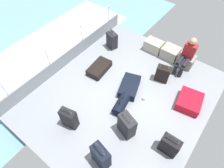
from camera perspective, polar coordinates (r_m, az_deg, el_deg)
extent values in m
cube|color=gray|center=(5.51, 3.50, -3.31)|extent=(4.40, 5.20, 0.06)
cube|color=gray|center=(6.32, -12.78, 7.99)|extent=(0.06, 5.20, 0.45)
cylinder|color=silver|center=(5.55, -28.59, -2.54)|extent=(0.04, 0.04, 1.00)
cylinder|color=silver|center=(5.87, -18.04, 6.04)|extent=(0.04, 0.04, 1.00)
cylinder|color=silver|center=(6.48, -8.78, 13.21)|extent=(0.04, 0.04, 1.00)
cylinder|color=silver|center=(7.30, -0.98, 18.73)|extent=(0.04, 0.04, 1.00)
cylinder|color=silver|center=(5.83, -14.14, 13.48)|extent=(0.04, 4.16, 0.04)
cube|color=white|center=(7.62, -19.56, 9.15)|extent=(2.40, 7.28, 0.01)
cube|color=#9E9989|center=(6.76, 12.21, 11.03)|extent=(0.58, 0.40, 0.37)
torus|color=tan|center=(6.80, 10.11, 12.58)|extent=(0.02, 0.12, 0.12)
torus|color=tan|center=(6.63, 14.56, 10.40)|extent=(0.02, 0.12, 0.12)
cube|color=gray|center=(6.63, 16.88, 8.89)|extent=(0.53, 0.46, 0.38)
torus|color=tan|center=(6.64, 14.93, 10.44)|extent=(0.02, 0.12, 0.12)
torus|color=tan|center=(6.53, 19.17, 8.27)|extent=(0.02, 0.12, 0.12)
cube|color=gray|center=(6.51, 21.00, 6.54)|extent=(0.50, 0.39, 0.38)
torus|color=tan|center=(6.50, 19.17, 8.08)|extent=(0.02, 0.12, 0.12)
torus|color=tan|center=(6.43, 23.22, 5.94)|extent=(0.02, 0.12, 0.12)
cube|color=maroon|center=(6.20, 21.95, 9.09)|extent=(0.34, 0.20, 0.48)
sphere|color=tan|center=(5.98, 22.99, 11.59)|extent=(0.20, 0.20, 0.20)
cylinder|color=black|center=(6.09, 21.06, 5.89)|extent=(0.12, 0.40, 0.12)
cylinder|color=black|center=(6.10, 19.71, 3.35)|extent=(0.11, 0.11, 0.38)
cylinder|color=black|center=(6.11, 19.57, 6.68)|extent=(0.12, 0.40, 0.12)
cylinder|color=black|center=(6.13, 18.23, 4.14)|extent=(0.11, 0.11, 0.38)
cube|color=black|center=(4.34, -3.33, -20.63)|extent=(0.46, 0.32, 0.68)
cylinder|color=#A5A8AD|center=(3.96, -4.84, -17.31)|extent=(0.02, 0.02, 0.21)
cylinder|color=#A5A8AD|center=(3.88, -2.41, -20.00)|extent=(0.02, 0.02, 0.21)
cylinder|color=#2D2D2D|center=(3.82, -3.73, -18.10)|extent=(0.27, 0.07, 0.02)
cube|color=white|center=(4.32, -2.02, -19.47)|extent=(0.05, 0.02, 0.08)
cube|color=black|center=(5.81, 14.78, 2.97)|extent=(0.44, 0.32, 0.52)
cylinder|color=#A5A8AD|center=(5.59, 14.27, 5.41)|extent=(0.02, 0.02, 0.10)
cylinder|color=#A5A8AD|center=(5.59, 16.56, 4.66)|extent=(0.02, 0.02, 0.10)
cylinder|color=#2D2D2D|center=(5.55, 15.52, 5.38)|extent=(0.25, 0.08, 0.02)
cube|color=green|center=(5.82, 15.25, 4.38)|extent=(0.05, 0.02, 0.08)
cube|color=black|center=(5.99, -3.79, 4.73)|extent=(0.53, 0.83, 0.21)
cube|color=silver|center=(6.16, -1.71, 7.48)|extent=(0.05, 0.01, 0.08)
cube|color=#B70C1E|center=(5.59, 21.96, -4.81)|extent=(0.71, 0.79, 0.26)
cube|color=white|center=(5.78, 22.93, -1.88)|extent=(0.05, 0.01, 0.08)
cube|color=black|center=(5.51, 5.22, -0.76)|extent=(0.71, 0.91, 0.24)
cube|color=silver|center=(5.70, 6.35, 2.73)|extent=(0.05, 0.02, 0.08)
cube|color=black|center=(6.68, -0.01, 12.81)|extent=(0.41, 0.34, 0.56)
cylinder|color=#A5A8AD|center=(6.54, -0.55, 15.66)|extent=(0.02, 0.02, 0.13)
cylinder|color=#A5A8AD|center=(6.40, 0.53, 14.74)|extent=(0.02, 0.02, 0.13)
cylinder|color=#2D2D2D|center=(6.43, -0.01, 15.68)|extent=(0.22, 0.09, 0.02)
cube|color=white|center=(6.70, 0.91, 13.58)|extent=(0.05, 0.02, 0.08)
cube|color=black|center=(4.84, -12.58, -9.92)|extent=(0.42, 0.28, 0.61)
cylinder|color=#A5A8AD|center=(4.57, -14.61, -7.07)|extent=(0.02, 0.02, 0.14)
cylinder|color=#A5A8AD|center=(4.48, -12.16, -8.25)|extent=(0.02, 0.02, 0.14)
cylinder|color=#2D2D2D|center=(4.46, -13.56, -7.19)|extent=(0.25, 0.07, 0.02)
cube|color=white|center=(4.73, -12.24, -7.94)|extent=(0.05, 0.02, 0.08)
cube|color=black|center=(4.63, 4.39, -12.15)|extent=(0.48, 0.37, 0.64)
cylinder|color=#A5A8AD|center=(4.30, 3.70, -8.35)|extent=(0.02, 0.02, 0.22)
cylinder|color=#A5A8AD|center=(4.21, 5.80, -10.83)|extent=(0.02, 0.02, 0.22)
cylinder|color=#2D2D2D|center=(4.16, 4.84, -8.85)|extent=(0.27, 0.11, 0.02)
cube|color=white|center=(4.52, 5.87, -10.29)|extent=(0.05, 0.02, 0.08)
cube|color=black|center=(4.66, 16.66, -17.07)|extent=(0.42, 0.23, 0.55)
cylinder|color=#A5A8AD|center=(4.34, 16.24, -14.52)|extent=(0.02, 0.02, 0.16)
cylinder|color=#A5A8AD|center=(4.35, 19.27, -16.12)|extent=(0.02, 0.02, 0.16)
cylinder|color=#2D2D2D|center=(4.27, 18.01, -14.90)|extent=(0.27, 0.02, 0.02)
cube|color=green|center=(4.57, 17.77, -15.17)|extent=(0.05, 0.01, 0.08)
cylinder|color=black|center=(5.12, 2.75, -6.01)|extent=(0.40, 0.66, 0.29)
torus|color=black|center=(5.00, 2.81, -5.06)|extent=(0.06, 0.25, 0.25)
cylinder|color=white|center=(5.40, 9.44, -4.27)|extent=(0.08, 0.08, 0.10)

